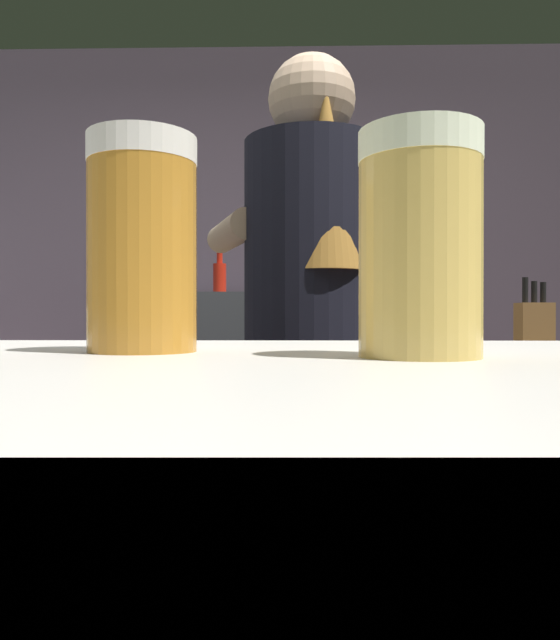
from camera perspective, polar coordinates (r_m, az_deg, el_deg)
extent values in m
cube|color=#534654|center=(3.58, -3.13, 4.46)|extent=(5.20, 0.10, 2.70)
cube|color=brown|center=(2.03, 3.50, -17.55)|extent=(2.10, 0.60, 0.94)
cube|color=#383A3F|center=(3.35, -6.93, -7.91)|extent=(0.84, 0.36, 1.22)
cube|color=#372434|center=(1.61, 3.08, -22.52)|extent=(0.28, 0.20, 0.93)
cylinder|color=black|center=(1.49, 3.09, 5.68)|extent=(0.34, 0.34, 0.60)
sphere|color=tan|center=(1.58, 3.09, 20.54)|extent=(0.22, 0.22, 0.22)
cone|color=#B27A33|center=(1.43, 4.48, 13.56)|extent=(0.18, 0.18, 0.44)
cylinder|color=tan|center=(1.61, -4.66, 8.46)|extent=(0.18, 0.33, 0.08)
cylinder|color=tan|center=(1.71, 6.65, 7.97)|extent=(0.18, 0.33, 0.08)
cube|color=olive|center=(2.02, 23.36, -1.30)|extent=(0.10, 0.08, 0.20)
cylinder|color=black|center=(2.01, 22.63, 2.69)|extent=(0.02, 0.02, 0.08)
cylinder|color=black|center=(2.02, 23.37, 2.51)|extent=(0.02, 0.02, 0.07)
cylinder|color=black|center=(2.03, 24.10, 2.45)|extent=(0.02, 0.02, 0.06)
cylinder|color=slate|center=(1.97, -10.75, -3.40)|extent=(0.20, 0.20, 0.06)
cube|color=silver|center=(1.92, 11.12, -4.23)|extent=(0.24, 0.09, 0.01)
cylinder|color=#DCB659|center=(0.35, 13.35, 5.65)|extent=(0.07, 0.07, 0.11)
cylinder|color=#E9F0CF|center=(0.37, 13.37, 15.95)|extent=(0.07, 0.07, 0.02)
cylinder|color=#BE7C29|center=(0.41, -13.15, 5.83)|extent=(0.07, 0.07, 0.13)
cylinder|color=white|center=(0.42, -13.17, 15.63)|extent=(0.07, 0.07, 0.02)
cylinder|color=#3C5B99|center=(3.32, -12.90, 3.98)|extent=(0.07, 0.07, 0.16)
cylinder|color=#3C5B99|center=(3.32, -12.90, 5.87)|extent=(0.03, 0.03, 0.06)
cylinder|color=silver|center=(3.33, -12.90, 6.51)|extent=(0.04, 0.04, 0.01)
cylinder|color=red|center=(3.28, -5.86, 4.04)|extent=(0.07, 0.07, 0.16)
cylinder|color=red|center=(3.29, -5.86, 5.98)|extent=(0.03, 0.03, 0.06)
cylinder|color=white|center=(3.29, -5.86, 6.63)|extent=(0.04, 0.04, 0.01)
cylinder|color=#D7C288|center=(3.31, -11.06, 3.66)|extent=(0.05, 0.05, 0.12)
cylinder|color=#D7C288|center=(3.32, -11.07, 5.11)|extent=(0.02, 0.02, 0.05)
cylinder|color=#333333|center=(3.32, -11.07, 5.59)|extent=(0.03, 0.03, 0.01)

